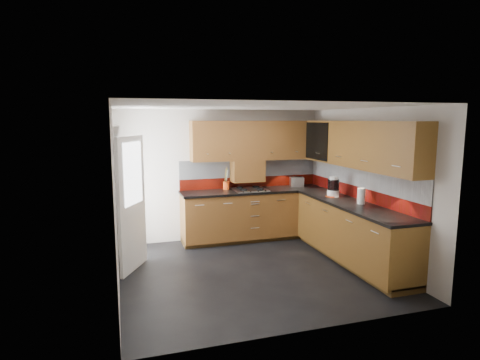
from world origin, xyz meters
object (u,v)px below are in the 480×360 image
object	(u,v)px
utensil_pot	(226,184)
food_processor	(333,187)
gas_hob	(250,189)
toaster	(297,182)

from	to	relation	value
utensil_pot	food_processor	xyz separation A→B (m)	(1.54, -1.21, 0.06)
gas_hob	food_processor	distance (m)	1.51
toaster	food_processor	bearing A→B (deg)	-81.78
utensil_pot	toaster	bearing A→B (deg)	-4.55
food_processor	utensil_pot	bearing A→B (deg)	141.84
toaster	gas_hob	bearing A→B (deg)	-173.12
gas_hob	food_processor	xyz separation A→B (m)	(1.14, -0.98, 0.14)
gas_hob	toaster	xyz separation A→B (m)	(0.98, 0.12, 0.08)
gas_hob	toaster	world-z (taller)	toaster
toaster	utensil_pot	bearing A→B (deg)	175.45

